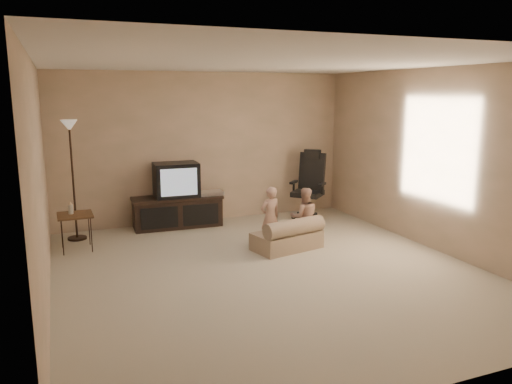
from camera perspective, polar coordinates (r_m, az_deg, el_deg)
floor at (r=6.23m, az=1.45°, el=-9.01°), size 5.50×5.50×0.00m
room_shell at (r=5.88m, az=1.53°, el=5.01°), size 5.50×5.50×5.50m
tv_stand at (r=8.23m, az=-8.98°, el=-0.94°), size 1.49×0.60×1.05m
office_chair at (r=8.71m, az=6.07°, el=-0.24°), size 0.78×0.78×1.19m
side_table at (r=7.33m, az=-20.02°, el=-2.52°), size 0.47×0.47×0.69m
floor_lamp at (r=7.74m, az=-20.37°, el=4.18°), size 0.28×0.28×1.78m
child_sofa at (r=7.00m, az=3.78°, el=-5.11°), size 1.03×0.72×0.46m
toddler_left at (r=7.07m, az=1.63°, el=-2.86°), size 0.35×0.29×0.87m
toddler_right at (r=7.15m, az=5.53°, el=-2.84°), size 0.45×0.32×0.84m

